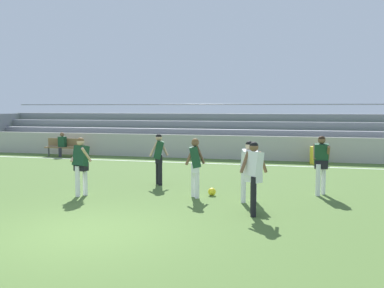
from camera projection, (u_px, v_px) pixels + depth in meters
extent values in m
plane|color=#4C6B30|center=(80.00, 233.00, 8.49)|extent=(160.00, 160.00, 0.00)
cube|color=white|center=(203.00, 163.00, 18.97)|extent=(44.00, 0.12, 0.01)
cube|color=#BCB7AD|center=(212.00, 147.00, 20.62)|extent=(48.00, 0.16, 1.12)
cube|color=#B2B2B7|center=(208.00, 148.00, 21.86)|extent=(26.26, 0.36, 0.08)
cube|color=slate|center=(208.00, 152.00, 21.68)|extent=(26.26, 0.04, 0.41)
cube|color=#B2B2B7|center=(211.00, 139.00, 22.52)|extent=(26.26, 0.36, 0.08)
cube|color=slate|center=(211.00, 143.00, 22.35)|extent=(26.26, 0.04, 0.41)
cube|color=#B2B2B7|center=(214.00, 130.00, 23.19)|extent=(26.26, 0.36, 0.08)
cube|color=slate|center=(213.00, 134.00, 23.01)|extent=(26.26, 0.04, 0.41)
cube|color=#B2B2B7|center=(217.00, 122.00, 23.85)|extent=(26.26, 0.36, 0.08)
cube|color=slate|center=(216.00, 126.00, 23.67)|extent=(26.26, 0.04, 0.41)
cube|color=#B2B2B7|center=(219.00, 114.00, 24.51)|extent=(26.26, 0.36, 0.08)
cube|color=slate|center=(219.00, 118.00, 24.34)|extent=(26.26, 0.04, 0.41)
cube|color=slate|center=(6.00, 130.00, 26.43)|extent=(0.20, 3.26, 2.06)
cylinder|color=slate|center=(220.00, 104.00, 24.71)|extent=(26.26, 0.06, 0.06)
cube|color=olive|center=(62.00, 148.00, 21.53)|extent=(1.80, 0.40, 0.06)
cube|color=olive|center=(64.00, 142.00, 21.68)|extent=(1.80, 0.05, 0.40)
cylinder|color=#47474C|center=(49.00, 152.00, 21.74)|extent=(0.07, 0.07, 0.45)
cylinder|color=#47474C|center=(77.00, 152.00, 21.36)|extent=(0.07, 0.07, 0.45)
cylinder|color=yellow|center=(316.00, 155.00, 18.67)|extent=(0.56, 0.56, 0.76)
cylinder|color=#2D2D38|center=(60.00, 152.00, 21.34)|extent=(0.16, 0.16, 0.45)
cube|color=#194228|center=(62.00, 142.00, 21.51)|extent=(0.36, 0.24, 0.52)
sphere|color=brown|center=(62.00, 134.00, 21.47)|extent=(0.21, 0.21, 0.21)
cylinder|color=white|center=(193.00, 181.00, 11.93)|extent=(0.13, 0.13, 0.84)
cylinder|color=white|center=(197.00, 183.00, 11.71)|extent=(0.13, 0.13, 0.84)
cube|color=white|center=(195.00, 168.00, 11.78)|extent=(0.30, 0.40, 0.24)
cube|color=#194228|center=(195.00, 157.00, 11.76)|extent=(0.41, 0.45, 0.59)
cylinder|color=brown|center=(200.00, 155.00, 11.88)|extent=(0.28, 0.14, 0.51)
cylinder|color=brown|center=(190.00, 156.00, 11.62)|extent=(0.28, 0.14, 0.51)
sphere|color=brown|center=(195.00, 143.00, 11.72)|extent=(0.21, 0.21, 0.21)
sphere|color=brown|center=(195.00, 142.00, 11.72)|extent=(0.20, 0.20, 0.20)
cylinder|color=white|center=(254.00, 186.00, 11.31)|extent=(0.13, 0.13, 0.82)
cylinder|color=white|center=(243.00, 187.00, 11.16)|extent=(0.13, 0.13, 0.82)
cube|color=black|center=(249.00, 172.00, 11.20)|extent=(0.42, 0.34, 0.24)
cube|color=white|center=(249.00, 160.00, 11.17)|extent=(0.49, 0.49, 0.60)
cylinder|color=beige|center=(253.00, 160.00, 10.98)|extent=(0.22, 0.39, 0.44)
cylinder|color=beige|center=(245.00, 158.00, 11.37)|extent=(0.22, 0.39, 0.44)
sphere|color=beige|center=(249.00, 145.00, 11.14)|extent=(0.21, 0.21, 0.21)
sphere|color=black|center=(249.00, 145.00, 11.14)|extent=(0.20, 0.20, 0.20)
cylinder|color=black|center=(160.00, 172.00, 13.65)|extent=(0.13, 0.13, 0.84)
cylinder|color=black|center=(158.00, 171.00, 13.88)|extent=(0.13, 0.13, 0.84)
cube|color=black|center=(159.00, 159.00, 13.73)|extent=(0.32, 0.41, 0.24)
cube|color=#194228|center=(159.00, 150.00, 13.70)|extent=(0.44, 0.46, 0.60)
cylinder|color=#D6A884|center=(154.00, 149.00, 13.58)|extent=(0.30, 0.16, 0.50)
cylinder|color=#D6A884|center=(164.00, 148.00, 13.81)|extent=(0.30, 0.16, 0.50)
sphere|color=#D6A884|center=(159.00, 138.00, 13.67)|extent=(0.21, 0.21, 0.21)
sphere|color=black|center=(159.00, 137.00, 13.67)|extent=(0.20, 0.20, 0.20)
cylinder|color=white|center=(78.00, 181.00, 11.92)|extent=(0.13, 0.13, 0.85)
cylinder|color=white|center=(85.00, 180.00, 12.10)|extent=(0.13, 0.13, 0.85)
cube|color=black|center=(81.00, 166.00, 11.98)|extent=(0.39, 0.28, 0.24)
cube|color=#194228|center=(81.00, 156.00, 11.95)|extent=(0.43, 0.40, 0.59)
cylinder|color=#D6A884|center=(75.00, 154.00, 12.03)|extent=(0.15, 0.41, 0.44)
cylinder|color=#D6A884|center=(86.00, 155.00, 11.87)|extent=(0.15, 0.41, 0.44)
sphere|color=#D6A884|center=(81.00, 142.00, 11.92)|extent=(0.21, 0.21, 0.21)
sphere|color=brown|center=(80.00, 141.00, 11.92)|extent=(0.20, 0.20, 0.20)
cylinder|color=black|center=(253.00, 197.00, 9.73)|extent=(0.13, 0.13, 0.91)
cylinder|color=black|center=(253.00, 194.00, 10.03)|extent=(0.13, 0.13, 0.91)
cube|color=white|center=(254.00, 177.00, 9.84)|extent=(0.42, 0.39, 0.24)
cube|color=white|center=(254.00, 164.00, 9.81)|extent=(0.48, 0.46, 0.58)
cylinder|color=brown|center=(245.00, 162.00, 9.83)|extent=(0.24, 0.28, 0.50)
cylinder|color=brown|center=(263.00, 162.00, 9.79)|extent=(0.24, 0.28, 0.50)
sphere|color=brown|center=(254.00, 147.00, 9.78)|extent=(0.21, 0.21, 0.21)
sphere|color=black|center=(254.00, 146.00, 9.78)|extent=(0.20, 0.20, 0.20)
cylinder|color=white|center=(323.00, 179.00, 12.23)|extent=(0.13, 0.13, 0.89)
cylinder|color=white|center=(318.00, 180.00, 12.02)|extent=(0.13, 0.13, 0.89)
cube|color=black|center=(321.00, 164.00, 12.09)|extent=(0.36, 0.22, 0.24)
cube|color=#194228|center=(321.00, 154.00, 12.06)|extent=(0.38, 0.29, 0.58)
cylinder|color=brown|center=(328.00, 153.00, 11.92)|extent=(0.08, 0.41, 0.44)
cylinder|color=brown|center=(315.00, 152.00, 12.19)|extent=(0.08, 0.41, 0.44)
sphere|color=brown|center=(322.00, 140.00, 12.03)|extent=(0.21, 0.21, 0.21)
sphere|color=black|center=(322.00, 139.00, 12.02)|extent=(0.20, 0.20, 0.20)
sphere|color=yellow|center=(212.00, 192.00, 12.08)|extent=(0.22, 0.22, 0.22)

